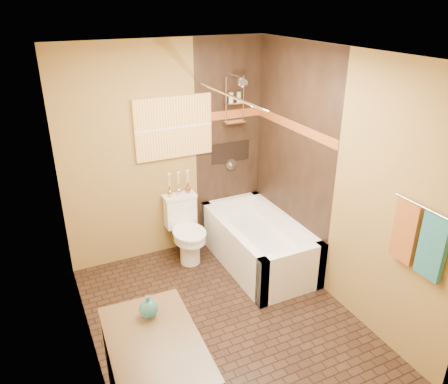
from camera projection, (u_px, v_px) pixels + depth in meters
floor at (224, 321)px, 4.25m from camera, size 3.00×3.00×0.00m
wall_left at (79, 236)px, 3.26m from camera, size 0.02×3.00×2.50m
wall_right at (336, 182)px, 4.20m from camera, size 0.02×3.00×2.50m
wall_back at (167, 153)px, 4.96m from camera, size 2.40×0.02×2.50m
wall_front at (337, 309)px, 2.50m from camera, size 2.40×0.02×2.50m
ceiling at (224, 53)px, 3.22m from camera, size 3.00×3.00×0.00m
alcove_tile_back at (229, 144)px, 5.26m from camera, size 0.85×0.01×2.50m
alcove_tile_right at (291, 158)px, 4.82m from camera, size 0.01×1.50×2.50m
mosaic_band_back at (229, 115)px, 5.10m from camera, size 0.85×0.01×0.10m
mosaic_band_right at (293, 126)px, 4.66m from camera, size 0.01×1.50×0.10m
alcove_niche at (231, 152)px, 5.31m from camera, size 0.50×0.01×0.25m
shower_fixtures at (235, 112)px, 5.01m from camera, size 0.24×0.33×1.16m
curtain_rod at (228, 95)px, 4.19m from camera, size 0.03×1.55×0.03m
towel_bar at (424, 208)px, 3.24m from camera, size 0.02×0.55×0.02m
towel_teal at (433, 247)px, 3.25m from camera, size 0.05×0.22×0.52m
towel_rust at (406, 232)px, 3.46m from camera, size 0.05×0.22×0.52m
sunset_painting at (174, 127)px, 4.85m from camera, size 0.90×0.04×0.70m
vanity_mirror at (100, 267)px, 2.44m from camera, size 0.01×1.00×0.90m
bathtub at (258, 246)px, 5.09m from camera, size 0.80×1.50×0.55m
toilet at (186, 229)px, 5.12m from camera, size 0.39×0.57×0.76m
teal_bottle at (148, 306)px, 3.01m from camera, size 0.17×0.17×0.21m
bud_vases at (179, 183)px, 5.05m from camera, size 0.28×0.06×0.28m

